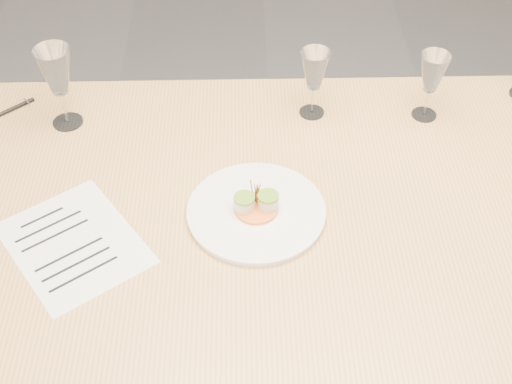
{
  "coord_description": "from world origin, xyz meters",
  "views": [
    {
      "loc": [
        -0.12,
        -1.08,
        1.88
      ],
      "look_at": [
        -0.09,
        0.02,
        0.8
      ],
      "focal_mm": 50.0,
      "sensor_mm": 36.0,
      "label": 1
    }
  ],
  "objects_px": {
    "recipe_sheet": "(74,244)",
    "wine_glass_1": "(315,71)",
    "wine_glass_0": "(56,73)",
    "wine_glass_2": "(432,74)",
    "dining_table": "(296,233)",
    "ballpoint_pen": "(9,111)",
    "dinner_plate": "(256,211)"
  },
  "relations": [
    {
      "from": "dinner_plate",
      "to": "recipe_sheet",
      "type": "relative_size",
      "value": 0.78
    },
    {
      "from": "dinner_plate",
      "to": "recipe_sheet",
      "type": "xyz_separation_m",
      "value": [
        -0.39,
        -0.08,
        -0.01
      ]
    },
    {
      "from": "wine_glass_1",
      "to": "wine_glass_0",
      "type": "bearing_deg",
      "value": -177.67
    },
    {
      "from": "ballpoint_pen",
      "to": "wine_glass_0",
      "type": "height_order",
      "value": "wine_glass_0"
    },
    {
      "from": "dinner_plate",
      "to": "wine_glass_1",
      "type": "relative_size",
      "value": 1.67
    },
    {
      "from": "dinner_plate",
      "to": "wine_glass_1",
      "type": "distance_m",
      "value": 0.4
    },
    {
      "from": "dinner_plate",
      "to": "dining_table",
      "type": "bearing_deg",
      "value": 2.26
    },
    {
      "from": "wine_glass_0",
      "to": "wine_glass_2",
      "type": "height_order",
      "value": "wine_glass_0"
    },
    {
      "from": "dining_table",
      "to": "wine_glass_2",
      "type": "bearing_deg",
      "value": 44.24
    },
    {
      "from": "ballpoint_pen",
      "to": "wine_glass_2",
      "type": "relative_size",
      "value": 0.64
    },
    {
      "from": "ballpoint_pen",
      "to": "wine_glass_1",
      "type": "relative_size",
      "value": 0.63
    },
    {
      "from": "wine_glass_2",
      "to": "wine_glass_0",
      "type": "bearing_deg",
      "value": -179.45
    },
    {
      "from": "dining_table",
      "to": "recipe_sheet",
      "type": "relative_size",
      "value": 6.18
    },
    {
      "from": "dinner_plate",
      "to": "recipe_sheet",
      "type": "bearing_deg",
      "value": -168.92
    },
    {
      "from": "wine_glass_1",
      "to": "wine_glass_2",
      "type": "height_order",
      "value": "wine_glass_1"
    },
    {
      "from": "wine_glass_2",
      "to": "recipe_sheet",
      "type": "bearing_deg",
      "value": -153.21
    },
    {
      "from": "wine_glass_0",
      "to": "wine_glass_1",
      "type": "xyz_separation_m",
      "value": [
        0.61,
        0.03,
        -0.02
      ]
    },
    {
      "from": "recipe_sheet",
      "to": "ballpoint_pen",
      "type": "height_order",
      "value": "ballpoint_pen"
    },
    {
      "from": "recipe_sheet",
      "to": "dining_table",
      "type": "bearing_deg",
      "value": -26.03
    },
    {
      "from": "wine_glass_0",
      "to": "dinner_plate",
      "type": "bearing_deg",
      "value": -35.33
    },
    {
      "from": "dinner_plate",
      "to": "wine_glass_0",
      "type": "xyz_separation_m",
      "value": [
        -0.46,
        0.33,
        0.14
      ]
    },
    {
      "from": "wine_glass_1",
      "to": "dining_table",
      "type": "bearing_deg",
      "value": -99.66
    },
    {
      "from": "dining_table",
      "to": "wine_glass_0",
      "type": "bearing_deg",
      "value": 149.55
    },
    {
      "from": "recipe_sheet",
      "to": "wine_glass_1",
      "type": "xyz_separation_m",
      "value": [
        0.54,
        0.43,
        0.13
      ]
    },
    {
      "from": "dining_table",
      "to": "dinner_plate",
      "type": "xyz_separation_m",
      "value": [
        -0.09,
        -0.0,
        0.08
      ]
    },
    {
      "from": "dinner_plate",
      "to": "ballpoint_pen",
      "type": "xyz_separation_m",
      "value": [
        -0.62,
        0.38,
        -0.01
      ]
    },
    {
      "from": "dining_table",
      "to": "wine_glass_1",
      "type": "height_order",
      "value": "wine_glass_1"
    },
    {
      "from": "wine_glass_0",
      "to": "wine_glass_2",
      "type": "bearing_deg",
      "value": 0.55
    },
    {
      "from": "dinner_plate",
      "to": "wine_glass_2",
      "type": "height_order",
      "value": "wine_glass_2"
    },
    {
      "from": "wine_glass_1",
      "to": "wine_glass_2",
      "type": "xyz_separation_m",
      "value": [
        0.28,
        -0.02,
        -0.0
      ]
    },
    {
      "from": "ballpoint_pen",
      "to": "dinner_plate",
      "type": "bearing_deg",
      "value": -72.26
    },
    {
      "from": "dining_table",
      "to": "wine_glass_0",
      "type": "relative_size",
      "value": 11.18
    }
  ]
}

